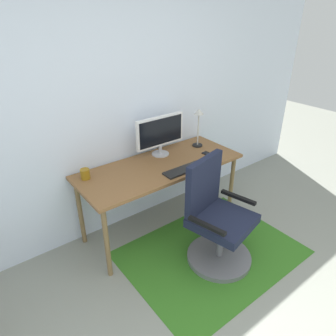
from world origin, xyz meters
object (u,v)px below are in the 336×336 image
object	(u,v)px
computer_mouse	(207,161)
cell_phone	(209,154)
desk	(161,171)
office_chair	(216,224)
monitor	(160,133)
keyboard	(184,170)
desk_lamp	(199,120)
coffee_cup	(85,174)

from	to	relation	value
computer_mouse	cell_phone	xyz separation A→B (m)	(0.14, 0.12, -0.01)
desk	office_chair	bearing A→B (deg)	-79.55
desk	office_chair	distance (m)	0.75
monitor	keyboard	distance (m)	0.48
desk_lamp	desk	bearing A→B (deg)	-168.29
office_chair	computer_mouse	bearing A→B (deg)	45.15
cell_phone	office_chair	distance (m)	0.78
monitor	desk_lamp	world-z (taller)	desk_lamp
keyboard	desk_lamp	bearing A→B (deg)	35.95
computer_mouse	desk_lamp	xyz separation A→B (m)	(0.21, 0.36, 0.28)
desk	keyboard	size ratio (longest dim) A/B	3.83
keyboard	office_chair	world-z (taller)	office_chair
monitor	keyboard	xyz separation A→B (m)	(-0.03, -0.42, -0.23)
monitor	coffee_cup	bearing A→B (deg)	-179.69
coffee_cup	desk_lamp	xyz separation A→B (m)	(1.29, -0.06, 0.25)
keyboard	cell_phone	bearing A→B (deg)	14.68
cell_phone	office_chair	xyz separation A→B (m)	(-0.41, -0.55, -0.37)
computer_mouse	desk_lamp	bearing A→B (deg)	60.28
coffee_cup	desk_lamp	world-z (taller)	desk_lamp
cell_phone	office_chair	size ratio (longest dim) A/B	0.14
office_chair	keyboard	bearing A→B (deg)	78.73
keyboard	monitor	bearing A→B (deg)	85.74
desk_lamp	keyboard	bearing A→B (deg)	-144.05
coffee_cup	cell_phone	bearing A→B (deg)	-14.06
keyboard	office_chair	xyz separation A→B (m)	(0.02, -0.44, -0.38)
office_chair	coffee_cup	bearing A→B (deg)	120.28
monitor	office_chair	size ratio (longest dim) A/B	0.56
cell_phone	office_chair	bearing A→B (deg)	-131.61
computer_mouse	office_chair	world-z (taller)	office_chair
monitor	office_chair	bearing A→B (deg)	-91.08
desk_lamp	office_chair	xyz separation A→B (m)	(-0.47, -0.80, -0.66)
desk	office_chair	xyz separation A→B (m)	(0.12, -0.67, -0.30)
keyboard	coffee_cup	distance (m)	0.91
office_chair	desk	bearing A→B (deg)	87.20
desk	coffee_cup	world-z (taller)	coffee_cup
monitor	desk	bearing A→B (deg)	-126.04
coffee_cup	desk_lamp	distance (m)	1.32
desk	cell_phone	size ratio (longest dim) A/B	11.76
coffee_cup	cell_phone	distance (m)	1.27
coffee_cup	desk_lamp	size ratio (longest dim) A/B	0.22
desk	monitor	bearing A→B (deg)	53.96
keyboard	desk	bearing A→B (deg)	115.23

